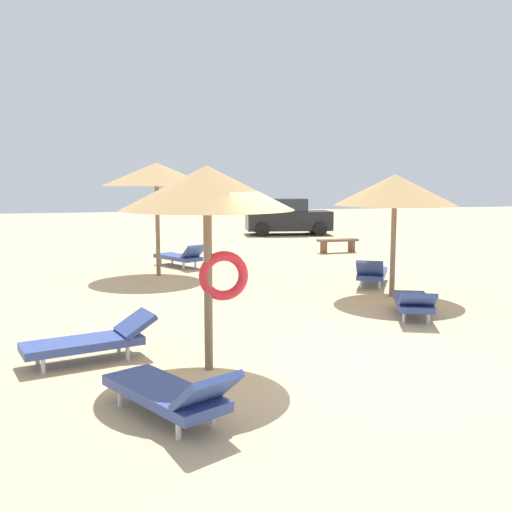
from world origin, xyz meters
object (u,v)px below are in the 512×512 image
Objects in this scene: bench_0 at (338,243)px; parked_car at (287,217)px; lounger_5 at (414,301)px; lounger_6 at (171,392)px; lounger_0 at (372,273)px; parasol_4 at (156,175)px; lounger_4 at (180,256)px; parasol_0 at (395,190)px; parasol_1 at (207,191)px; lounger_1 at (92,340)px.

bench_0 is 7.05m from parked_car.
lounger_5 is at bearing -99.41° from parked_car.
lounger_6 reaches higher than bench_0.
parked_car is (2.76, 16.69, 0.51)m from lounger_5.
lounger_0 is at bearing -105.00° from bench_0.
parasol_4 is 0.74× the size of parked_car.
parked_car is at bearing 55.14° from lounger_4.
parasol_0 is 8.24m from lounger_6.
lounger_4 is (-4.07, 5.75, -2.09)m from parasol_0.
bench_0 is (7.53, 13.38, 0.03)m from lounger_6.
bench_0 is (1.89, 7.75, -2.07)m from parasol_0.
parasol_1 is 1.45× the size of lounger_6.
parasol_4 is 12.80m from parked_car.
lounger_6 is at bearing -94.52° from parasol_4.
lounger_6 is at bearing -129.60° from lounger_0.
bench_0 is at bearing 18.58° from lounger_4.
parasol_0 is 0.97× the size of parasol_1.
lounger_1 is at bearing -127.57° from bench_0.
bench_0 is (1.69, 6.31, 0.03)m from lounger_0.
parked_car is at bearing 69.18° from parasol_1.
parasol_0 is 15.03m from parked_car.
lounger_1 is 1.00× the size of lounger_5.
lounger_6 is (-5.10, -3.71, 0.01)m from lounger_5.
parasol_1 is 2.81m from lounger_6.
parasol_4 is at bearing -152.94° from bench_0.
lounger_0 is at bearing -29.50° from parasol_4.
parasol_1 is at bearing -90.44° from parasol_4.
lounger_4 is 8.43m from lounger_5.
parked_car is (7.08, 10.48, -1.95)m from parasol_4.
parasol_4 is at bearing 124.79° from lounger_5.
parasol_1 reaches higher than bench_0.
lounger_4 is 6.29m from bench_0.
parasol_1 is at bearing -95.02° from lounger_4.
parasol_4 is at bearing 85.48° from lounger_6.
lounger_4 reaches higher than bench_0.
lounger_1 is (-6.72, -4.62, -0.01)m from lounger_0.
parasol_0 reaches higher than parked_car.
parked_car reaches higher than lounger_4.
lounger_0 is at bearing -45.27° from lounger_4.
parasol_0 is 8.24m from bench_0.
lounger_0 is 0.97× the size of lounger_5.
lounger_6 is (0.88, -2.44, 0.01)m from lounger_1.
parasol_1 is 0.68× the size of parked_car.
parasol_0 is at bearing 26.01° from lounger_1.
lounger_1 is at bearing -105.36° from lounger_4.
lounger_1 is at bearing -115.96° from parked_car.
parasol_1 is at bearing -140.82° from parasol_0.
bench_0 is (6.75, 3.45, -2.43)m from parasol_4.
parasol_1 is 1.42× the size of lounger_1.
parasol_4 is 2.96m from lounger_4.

